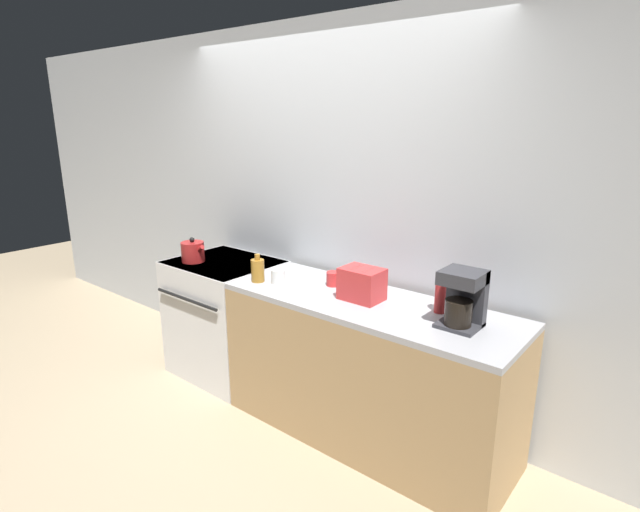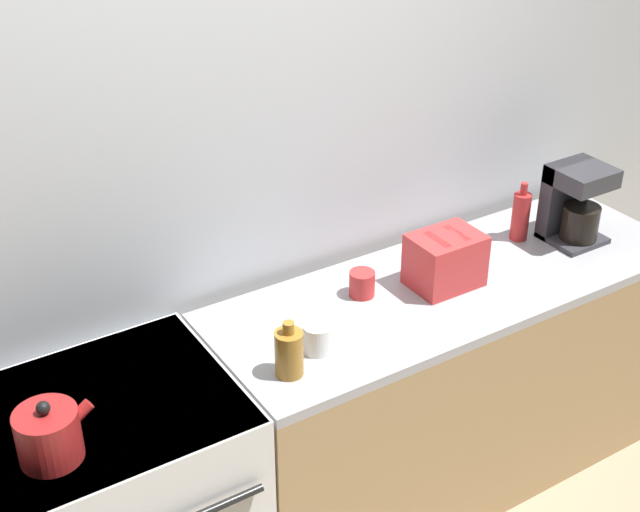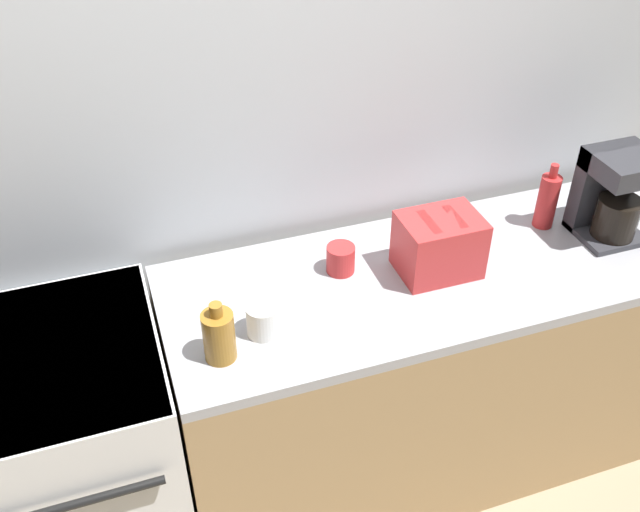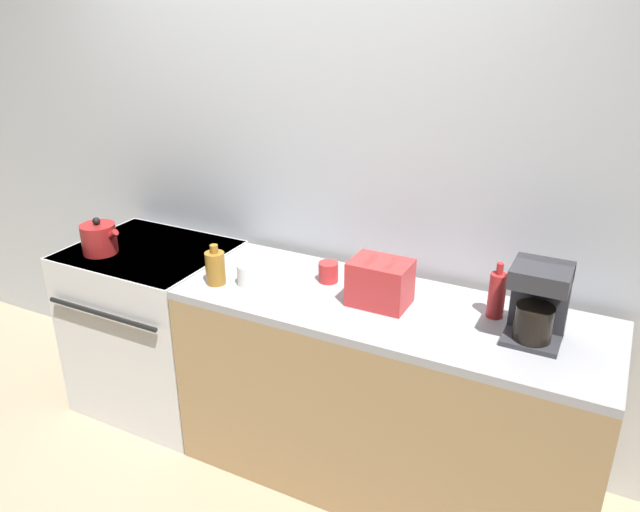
{
  "view_description": "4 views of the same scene",
  "coord_description": "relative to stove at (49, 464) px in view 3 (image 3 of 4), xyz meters",
  "views": [
    {
      "loc": [
        2.18,
        -2.01,
        1.96
      ],
      "look_at": [
        0.24,
        0.37,
        1.1
      ],
      "focal_mm": 28.0,
      "sensor_mm": 36.0,
      "label": 1
    },
    {
      "loc": [
        -1.2,
        -1.72,
        2.57
      ],
      "look_at": [
        0.14,
        0.41,
        1.12
      ],
      "focal_mm": 50.0,
      "sensor_mm": 36.0,
      "label": 2
    },
    {
      "loc": [
        -0.32,
        -1.23,
        2.3
      ],
      "look_at": [
        0.24,
        0.39,
        1.01
      ],
      "focal_mm": 40.0,
      "sensor_mm": 36.0,
      "label": 3
    },
    {
      "loc": [
        1.45,
        -1.87,
        2.13
      ],
      "look_at": [
        0.28,
        0.41,
        1.03
      ],
      "focal_mm": 35.0,
      "sensor_mm": 36.0,
      "label": 4
    }
  ],
  "objects": [
    {
      "name": "coffee_maker",
      "position": [
        1.9,
        0.0,
        0.6
      ],
      "size": [
        0.21,
        0.2,
        0.3
      ],
      "color": "#333338",
      "rests_on": "counter_block"
    },
    {
      "name": "bottle_amber",
      "position": [
        0.54,
        -0.16,
        0.52
      ],
      "size": [
        0.09,
        0.09,
        0.19
      ],
      "color": "#9E6B23",
      "rests_on": "counter_block"
    },
    {
      "name": "cup_white",
      "position": [
        0.68,
        -0.11,
        0.49
      ],
      "size": [
        0.09,
        0.09,
        0.1
      ],
      "color": "white",
      "rests_on": "counter_block"
    },
    {
      "name": "stove",
      "position": [
        0.0,
        0.0,
        0.0
      ],
      "size": [
        0.78,
        0.7,
        0.91
      ],
      "color": "silver",
      "rests_on": "ground_plane"
    },
    {
      "name": "cup_red",
      "position": [
        0.98,
        0.09,
        0.49
      ],
      "size": [
        0.09,
        0.09,
        0.09
      ],
      "color": "red",
      "rests_on": "counter_block"
    },
    {
      "name": "toaster",
      "position": [
        1.27,
        -0.01,
        0.54
      ],
      "size": [
        0.25,
        0.18,
        0.19
      ],
      "color": "red",
      "rests_on": "counter_block"
    },
    {
      "name": "wall_back",
      "position": [
        0.67,
        0.39,
        0.84
      ],
      "size": [
        8.0,
        0.05,
        2.6
      ],
      "color": "silver",
      "rests_on": "ground_plane"
    },
    {
      "name": "counter_block",
      "position": [
        1.32,
        -0.01,
        -0.01
      ],
      "size": [
        1.83,
        0.64,
        0.91
      ],
      "color": "tan",
      "rests_on": "ground_plane"
    },
    {
      "name": "bottle_red",
      "position": [
        1.73,
        0.1,
        0.54
      ],
      "size": [
        0.07,
        0.07,
        0.24
      ],
      "color": "#B72828",
      "rests_on": "counter_block"
    }
  ]
}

